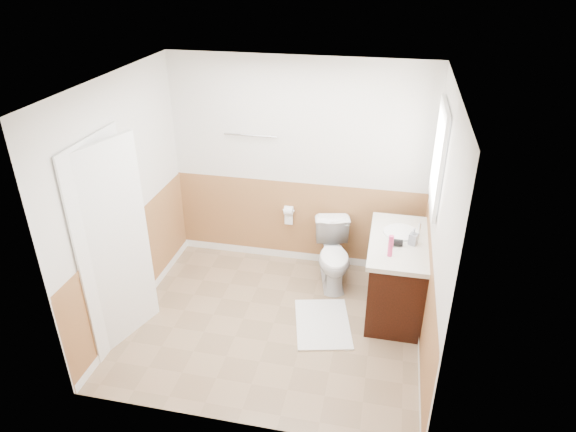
% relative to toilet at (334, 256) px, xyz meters
% --- Properties ---
extents(floor, '(3.00, 3.00, 0.00)m').
position_rel_toilet_xyz_m(floor, '(-0.51, -0.87, -0.36)').
color(floor, '#8C7051').
rests_on(floor, ground).
extents(ceiling, '(3.00, 3.00, 0.00)m').
position_rel_toilet_xyz_m(ceiling, '(-0.51, -0.87, 2.14)').
color(ceiling, white).
rests_on(ceiling, floor).
extents(wall_back, '(3.00, 0.00, 3.00)m').
position_rel_toilet_xyz_m(wall_back, '(-0.51, 0.43, 0.89)').
color(wall_back, silver).
rests_on(wall_back, floor).
extents(wall_front, '(3.00, 0.00, 3.00)m').
position_rel_toilet_xyz_m(wall_front, '(-0.51, -2.17, 0.89)').
color(wall_front, silver).
rests_on(wall_front, floor).
extents(wall_left, '(0.00, 3.00, 3.00)m').
position_rel_toilet_xyz_m(wall_left, '(-2.01, -0.87, 0.89)').
color(wall_left, silver).
rests_on(wall_left, floor).
extents(wall_right, '(0.00, 3.00, 3.00)m').
position_rel_toilet_xyz_m(wall_right, '(0.99, -0.87, 0.89)').
color(wall_right, silver).
rests_on(wall_right, floor).
extents(wainscot_back, '(3.00, 0.00, 3.00)m').
position_rel_toilet_xyz_m(wainscot_back, '(-0.51, 0.42, 0.14)').
color(wainscot_back, '#9D673E').
rests_on(wainscot_back, floor).
extents(wainscot_front, '(3.00, 0.00, 3.00)m').
position_rel_toilet_xyz_m(wainscot_front, '(-0.51, -2.16, 0.14)').
color(wainscot_front, '#9D673E').
rests_on(wainscot_front, floor).
extents(wainscot_left, '(0.00, 2.60, 2.60)m').
position_rel_toilet_xyz_m(wainscot_left, '(-1.99, -0.87, 0.14)').
color(wainscot_left, '#9D673E').
rests_on(wainscot_left, floor).
extents(wainscot_right, '(0.00, 2.60, 2.60)m').
position_rel_toilet_xyz_m(wainscot_right, '(0.98, -0.87, 0.14)').
color(wainscot_right, '#9D673E').
rests_on(wainscot_right, floor).
extents(toilet, '(0.56, 0.79, 0.73)m').
position_rel_toilet_xyz_m(toilet, '(0.00, 0.00, 0.00)').
color(toilet, white).
rests_on(toilet, floor).
extents(bath_mat, '(0.72, 0.90, 0.02)m').
position_rel_toilet_xyz_m(bath_mat, '(0.00, -0.79, -0.35)').
color(bath_mat, white).
rests_on(bath_mat, floor).
extents(vanity_cabinet, '(0.55, 1.10, 0.80)m').
position_rel_toilet_xyz_m(vanity_cabinet, '(0.71, -0.34, 0.04)').
color(vanity_cabinet, black).
rests_on(vanity_cabinet, floor).
extents(vanity_knob_left, '(0.03, 0.03, 0.03)m').
position_rel_toilet_xyz_m(vanity_knob_left, '(0.41, -0.44, 0.19)').
color(vanity_knob_left, silver).
rests_on(vanity_knob_left, vanity_cabinet).
extents(vanity_knob_right, '(0.03, 0.03, 0.03)m').
position_rel_toilet_xyz_m(vanity_knob_right, '(0.41, -0.24, 0.19)').
color(vanity_knob_right, silver).
rests_on(vanity_knob_right, vanity_cabinet).
extents(countertop, '(0.60, 1.15, 0.05)m').
position_rel_toilet_xyz_m(countertop, '(0.70, -0.34, 0.46)').
color(countertop, silver).
rests_on(countertop, vanity_cabinet).
extents(sink_basin, '(0.36, 0.36, 0.02)m').
position_rel_toilet_xyz_m(sink_basin, '(0.71, -0.19, 0.50)').
color(sink_basin, white).
rests_on(sink_basin, countertop).
extents(faucet, '(0.02, 0.02, 0.14)m').
position_rel_toilet_xyz_m(faucet, '(0.89, -0.19, 0.56)').
color(faucet, silver).
rests_on(faucet, countertop).
extents(lotion_bottle, '(0.05, 0.05, 0.22)m').
position_rel_toilet_xyz_m(lotion_bottle, '(0.61, -0.66, 0.60)').
color(lotion_bottle, '#DC3970').
rests_on(lotion_bottle, countertop).
extents(soap_dispenser, '(0.10, 0.11, 0.18)m').
position_rel_toilet_xyz_m(soap_dispenser, '(0.83, -0.40, 0.57)').
color(soap_dispenser, gray).
rests_on(soap_dispenser, countertop).
extents(hair_dryer_body, '(0.14, 0.07, 0.07)m').
position_rel_toilet_xyz_m(hair_dryer_body, '(0.66, -0.46, 0.52)').
color(hair_dryer_body, black).
rests_on(hair_dryer_body, countertop).
extents(hair_dryer_handle, '(0.03, 0.03, 0.07)m').
position_rel_toilet_xyz_m(hair_dryer_handle, '(0.63, -0.42, 0.49)').
color(hair_dryer_handle, black).
rests_on(hair_dryer_handle, countertop).
extents(mirror_panel, '(0.02, 0.35, 0.90)m').
position_rel_toilet_xyz_m(mirror_panel, '(0.97, 0.23, 1.19)').
color(mirror_panel, silver).
rests_on(mirror_panel, wall_right).
extents(window_frame, '(0.04, 0.80, 1.00)m').
position_rel_toilet_xyz_m(window_frame, '(0.96, -0.28, 1.39)').
color(window_frame, white).
rests_on(window_frame, wall_right).
extents(window_glass, '(0.01, 0.70, 0.90)m').
position_rel_toilet_xyz_m(window_glass, '(0.98, -0.28, 1.39)').
color(window_glass, white).
rests_on(window_glass, wall_right).
extents(door, '(0.29, 0.78, 2.04)m').
position_rel_toilet_xyz_m(door, '(-1.91, -1.32, 0.66)').
color(door, white).
rests_on(door, wall_left).
extents(door_frame, '(0.02, 0.92, 2.10)m').
position_rel_toilet_xyz_m(door_frame, '(-1.98, -1.32, 0.67)').
color(door_frame, white).
rests_on(door_frame, wall_left).
extents(door_knob, '(0.06, 0.06, 0.06)m').
position_rel_toilet_xyz_m(door_knob, '(-1.85, -0.99, 0.59)').
color(door_knob, silver).
rests_on(door_knob, door).
extents(towel_bar, '(0.62, 0.02, 0.02)m').
position_rel_toilet_xyz_m(towel_bar, '(-1.06, 0.38, 1.24)').
color(towel_bar, silver).
rests_on(towel_bar, wall_back).
extents(tp_holder_bar, '(0.14, 0.02, 0.02)m').
position_rel_toilet_xyz_m(tp_holder_bar, '(-0.61, 0.36, 0.34)').
color(tp_holder_bar, silver).
rests_on(tp_holder_bar, wall_back).
extents(tp_roll, '(0.10, 0.11, 0.11)m').
position_rel_toilet_xyz_m(tp_roll, '(-0.61, 0.36, 0.34)').
color(tp_roll, white).
rests_on(tp_roll, tp_holder_bar).
extents(tp_sheet, '(0.10, 0.01, 0.16)m').
position_rel_toilet_xyz_m(tp_sheet, '(-0.61, 0.36, 0.23)').
color(tp_sheet, white).
rests_on(tp_sheet, tp_roll).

